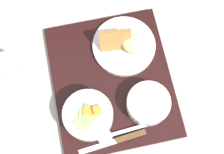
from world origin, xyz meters
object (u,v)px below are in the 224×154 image
object	(u,v)px
bowl_soup	(148,104)
glass_water	(11,70)
bowl_salad	(88,116)
plate_main	(125,45)
spoon	(115,134)
knife	(125,138)

from	to	relation	value
bowl_soup	glass_water	xyz separation A→B (m)	(0.12, 0.35, -0.00)
bowl_salad	glass_water	xyz separation A→B (m)	(0.14, 0.20, -0.01)
plate_main	spoon	distance (m)	0.24
bowl_salad	spoon	world-z (taller)	bowl_salad
glass_water	bowl_soup	bearing A→B (deg)	-108.76
knife	glass_water	size ratio (longest dim) A/B	1.83
knife	spoon	distance (m)	0.03
knife	bowl_salad	bearing A→B (deg)	-47.40
bowl_salad	bowl_soup	bearing A→B (deg)	-82.65
bowl_salad	glass_water	bearing A→B (deg)	54.68
bowl_salad	knife	bearing A→B (deg)	-124.86
plate_main	spoon	size ratio (longest dim) A/B	1.20
bowl_salad	plate_main	bearing A→B (deg)	-30.10
bowl_salad	bowl_soup	distance (m)	0.16
knife	spoon	size ratio (longest dim) A/B	1.22
plate_main	knife	xyz separation A→B (m)	(-0.25, 0.02, -0.01)
bowl_salad	plate_main	distance (m)	0.22
knife	bowl_soup	bearing A→B (deg)	-142.44
bowl_salad	spoon	bearing A→B (deg)	-126.19
bowl_salad	glass_water	distance (m)	0.24
bowl_soup	glass_water	size ratio (longest dim) A/B	1.16
spoon	glass_water	distance (m)	0.32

